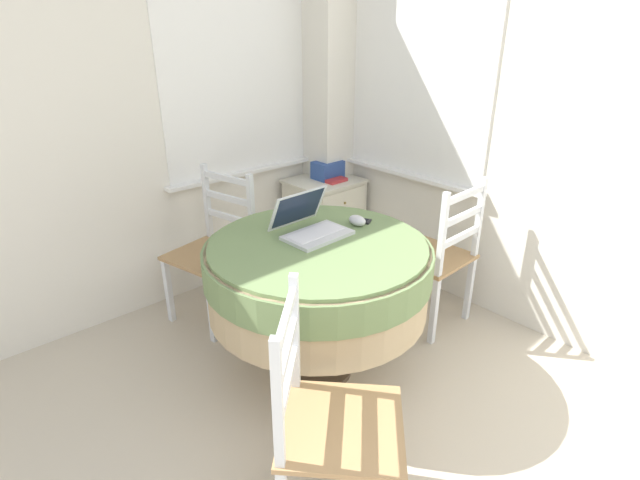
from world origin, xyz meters
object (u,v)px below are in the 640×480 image
object	(u,v)px
dining_chair_near_right_window	(436,257)
storage_box	(328,170)
computer_mouse	(357,220)
dining_chair_near_back_window	(215,250)
round_dining_table	(318,272)
laptop	(311,225)
book_on_cabinet	(330,178)
dining_chair_camera_near	(329,422)
corner_cabinet	(324,220)
cell_phone	(361,221)

from	to	relation	value
dining_chair_near_right_window	storage_box	xyz separation A→B (m)	(0.16, 1.13, 0.26)
computer_mouse	dining_chair_near_back_window	size ratio (longest dim) A/B	0.11
round_dining_table	computer_mouse	distance (m)	0.36
dining_chair_near_right_window	laptop	bearing A→B (deg)	165.14
dining_chair_near_right_window	book_on_cabinet	world-z (taller)	dining_chair_near_right_window
laptop	dining_chair_near_back_window	distance (m)	0.84
round_dining_table	dining_chair_near_back_window	size ratio (longest dim) A/B	1.20
round_dining_table	dining_chair_near_back_window	bearing A→B (deg)	95.62
round_dining_table	laptop	bearing A→B (deg)	65.87
storage_box	book_on_cabinet	distance (m)	0.07
dining_chair_near_back_window	book_on_cabinet	distance (m)	1.10
round_dining_table	dining_chair_camera_near	world-z (taller)	dining_chair_camera_near
corner_cabinet	storage_box	world-z (taller)	storage_box
dining_chair_near_right_window	dining_chair_camera_near	world-z (taller)	same
dining_chair_camera_near	storage_box	xyz separation A→B (m)	(1.55, 1.68, 0.26)
dining_chair_camera_near	storage_box	bearing A→B (deg)	47.33
dining_chair_near_right_window	dining_chair_near_back_window	bearing A→B (deg)	134.30
computer_mouse	book_on_cabinet	size ratio (longest dim) A/B	0.46
storage_box	corner_cabinet	bearing A→B (deg)	-157.64
storage_box	dining_chair_camera_near	bearing A→B (deg)	-132.67
corner_cabinet	storage_box	size ratio (longest dim) A/B	3.06
computer_mouse	book_on_cabinet	bearing A→B (deg)	54.02
dining_chair_near_back_window	dining_chair_near_right_window	size ratio (longest dim) A/B	1.00
laptop	cell_phone	world-z (taller)	laptop
corner_cabinet	book_on_cabinet	size ratio (longest dim) A/B	2.88
storage_box	book_on_cabinet	xyz separation A→B (m)	(-0.02, -0.04, -0.05)
dining_chair_camera_near	storage_box	size ratio (longest dim) A/B	4.39
laptop	corner_cabinet	bearing A→B (deg)	44.37
dining_chair_near_right_window	book_on_cabinet	distance (m)	1.11
dining_chair_camera_near	corner_cabinet	xyz separation A→B (m)	(1.49, 1.66, -0.12)
computer_mouse	dining_chair_camera_near	xyz separation A→B (m)	(-0.84, -0.69, -0.34)
computer_mouse	book_on_cabinet	xyz separation A→B (m)	(0.69, 0.95, -0.13)
storage_box	computer_mouse	bearing A→B (deg)	-125.54
round_dining_table	book_on_cabinet	xyz separation A→B (m)	(0.99, 0.98, 0.06)
corner_cabinet	book_on_cabinet	world-z (taller)	book_on_cabinet
cell_phone	corner_cabinet	distance (m)	1.21
dining_chair_near_right_window	storage_box	size ratio (longest dim) A/B	4.39
round_dining_table	computer_mouse	size ratio (longest dim) A/B	10.79
computer_mouse	cell_phone	world-z (taller)	computer_mouse
cell_phone	laptop	bearing A→B (deg)	170.07
laptop	storage_box	bearing A→B (deg)	43.47
round_dining_table	corner_cabinet	world-z (taller)	round_dining_table
cell_phone	dining_chair_near_right_window	world-z (taller)	dining_chair_near_right_window
round_dining_table	computer_mouse	world-z (taller)	computer_mouse
computer_mouse	dining_chair_near_back_window	world-z (taller)	dining_chair_near_back_window
dining_chair_near_back_window	book_on_cabinet	world-z (taller)	dining_chair_near_back_window
dining_chair_camera_near	corner_cabinet	world-z (taller)	dining_chair_camera_near
computer_mouse	cell_phone	bearing A→B (deg)	22.41
round_dining_table	cell_phone	xyz separation A→B (m)	(0.36, 0.05, 0.16)
book_on_cabinet	storage_box	bearing A→B (deg)	65.61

